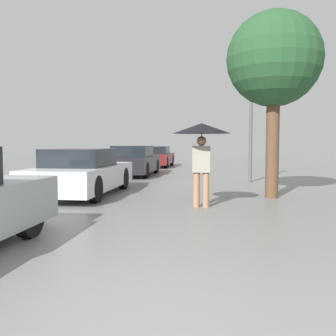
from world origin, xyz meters
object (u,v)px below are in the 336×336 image
Objects in this scene: parked_car_second at (82,173)px; parked_car_third at (133,161)px; parked_car_farthest at (155,157)px; tree at (274,61)px; street_lamp at (251,110)px; pedestrian at (202,137)px.

parked_car_third is at bearing 89.69° from parked_car_second.
parked_car_farthest is 0.89× the size of tree.
street_lamp is (4.69, 3.80, 1.94)m from parked_car_second.
street_lamp is (4.66, -2.16, 1.92)m from parked_car_third.
pedestrian is at bearing -25.53° from parked_car_second.
parked_car_second is 0.91× the size of tree.
street_lamp reaches higher than parked_car_third.
parked_car_second is 5.95m from parked_car_third.
street_lamp is at bearing -59.53° from parked_car_farthest.
pedestrian is 0.45× the size of parked_car_third.
parked_car_farthest is at bearing 112.75° from tree.
pedestrian is 0.44× the size of street_lamp.
pedestrian is 13.73m from parked_car_farthest.
pedestrian is 5.62m from street_lamp.
parked_car_third reaches higher than parked_car_second.
parked_car_third is at bearing 113.01° from pedestrian.
pedestrian reaches higher than parked_car_farthest.
parked_car_second is 1.03× the size of parked_car_farthest.
street_lamp is (-0.21, 3.73, -0.86)m from tree.
parked_car_farthest is (-0.04, 5.83, -0.03)m from parked_car_third.
parked_car_second reaches higher than parked_car_farthest.
street_lamp is (1.48, 5.33, 1.01)m from pedestrian.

